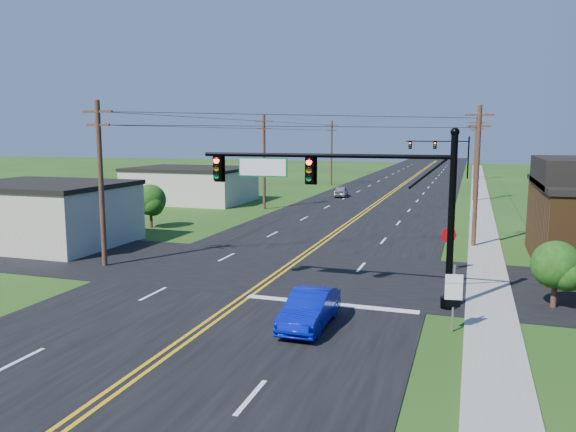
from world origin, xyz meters
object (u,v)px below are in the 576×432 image
(signal_mast_far, at_px, (441,150))
(blue_car, at_px, (310,310))
(route_sign, at_px, (454,293))
(stop_sign, at_px, (448,240))
(signal_mast_main, at_px, (344,192))

(signal_mast_far, xyz_separation_m, blue_car, (-0.49, -75.93, -3.86))
(signal_mast_far, distance_m, route_sign, 75.01)
(route_sign, bearing_deg, blue_car, -177.77)
(blue_car, relative_size, stop_sign, 1.70)
(signal_mast_main, relative_size, signal_mast_far, 1.03)
(blue_car, xyz_separation_m, stop_sign, (4.56, 10.33, 1.07))
(stop_sign, bearing_deg, signal_mast_main, -146.17)
(blue_car, bearing_deg, signal_mast_far, 89.87)
(blue_car, height_order, stop_sign, stop_sign)
(signal_mast_main, xyz_separation_m, blue_car, (-0.40, -3.93, -4.07))
(signal_mast_main, height_order, signal_mast_far, same)
(signal_mast_far, xyz_separation_m, route_sign, (4.64, -74.80, -3.08))
(signal_mast_far, height_order, stop_sign, signal_mast_far)
(signal_mast_far, bearing_deg, stop_sign, -86.46)
(route_sign, bearing_deg, signal_mast_far, 83.37)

